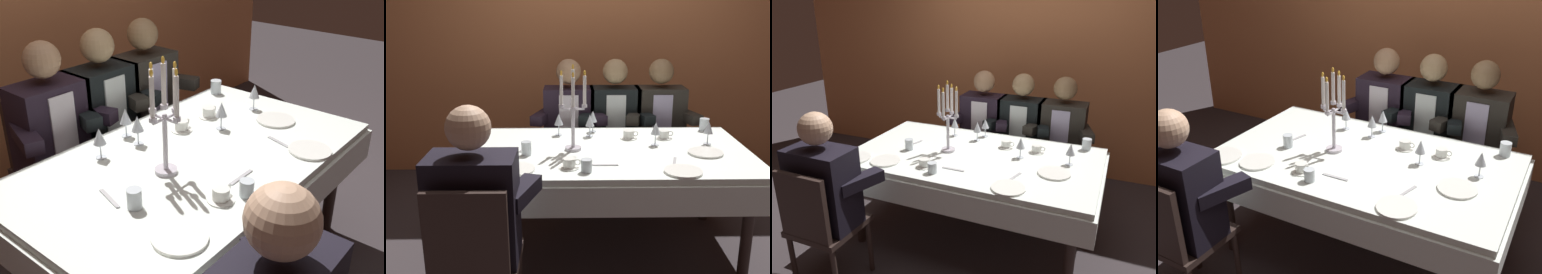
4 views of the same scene
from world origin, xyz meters
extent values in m
plane|color=#383134|center=(0.00, 0.00, 0.00)|extent=(12.00, 12.00, 0.00)
cube|color=#CE7948|center=(0.00, 1.66, 1.35)|extent=(6.00, 0.12, 2.70)
cube|color=white|center=(0.00, 0.00, 0.72)|extent=(1.90, 1.10, 0.04)
cube|color=white|center=(0.00, 0.00, 0.61)|extent=(1.94, 1.14, 0.18)
cylinder|color=#30231F|center=(-0.83, -0.43, 0.35)|extent=(0.07, 0.07, 0.70)
cylinder|color=#30231F|center=(0.83, -0.43, 0.35)|extent=(0.07, 0.07, 0.70)
cylinder|color=#30231F|center=(-0.83, 0.43, 0.35)|extent=(0.07, 0.07, 0.70)
cylinder|color=#30231F|center=(0.83, 0.43, 0.35)|extent=(0.07, 0.07, 0.70)
cylinder|color=silver|center=(-0.23, -0.01, 0.75)|extent=(0.11, 0.11, 0.02)
cylinder|color=silver|center=(-0.23, -0.01, 0.90)|extent=(0.02, 0.02, 0.28)
cylinder|color=silver|center=(-0.23, -0.01, 1.08)|extent=(0.04, 0.04, 0.02)
cylinder|color=white|center=(-0.23, -0.01, 1.18)|extent=(0.02, 0.02, 0.19)
ellipsoid|color=yellow|center=(-0.23, -0.01, 1.29)|extent=(0.02, 0.02, 0.03)
cylinder|color=silver|center=(-0.19, -0.01, 1.02)|extent=(0.08, 0.01, 0.01)
cylinder|color=silver|center=(-0.15, -0.01, 1.04)|extent=(0.04, 0.04, 0.02)
cylinder|color=white|center=(-0.15, -0.01, 1.14)|extent=(0.02, 0.02, 0.19)
ellipsoid|color=yellow|center=(-0.15, -0.01, 1.25)|extent=(0.02, 0.02, 0.03)
cylinder|color=silver|center=(-0.23, 0.03, 1.02)|extent=(0.01, 0.07, 0.01)
cylinder|color=silver|center=(-0.23, 0.07, 1.04)|extent=(0.04, 0.04, 0.02)
cylinder|color=white|center=(-0.23, 0.07, 1.14)|extent=(0.02, 0.02, 0.19)
ellipsoid|color=yellow|center=(-0.23, 0.07, 1.25)|extent=(0.02, 0.02, 0.03)
cylinder|color=silver|center=(-0.26, -0.01, 1.02)|extent=(0.07, 0.01, 0.01)
cylinder|color=silver|center=(-0.30, -0.01, 1.04)|extent=(0.04, 0.04, 0.02)
cylinder|color=white|center=(-0.30, -0.01, 1.14)|extent=(0.02, 0.02, 0.19)
ellipsoid|color=yellow|center=(-0.30, -0.01, 1.25)|extent=(0.02, 0.02, 0.03)
cylinder|color=silver|center=(-0.23, -0.05, 1.02)|extent=(0.01, 0.07, 0.01)
cylinder|color=silver|center=(-0.23, -0.08, 1.04)|extent=(0.04, 0.04, 0.02)
cylinder|color=white|center=(-0.23, -0.08, 1.14)|extent=(0.02, 0.02, 0.19)
ellipsoid|color=yellow|center=(-0.23, -0.08, 1.25)|extent=(0.02, 0.02, 0.03)
cylinder|color=white|center=(-0.81, -0.44, 0.75)|extent=(0.25, 0.25, 0.01)
cylinder|color=white|center=(0.64, -0.10, 0.75)|extent=(0.23, 0.23, 0.01)
cylinder|color=white|center=(-0.56, -0.39, 0.75)|extent=(0.22, 0.22, 0.01)
cylinder|color=white|center=(0.41, -0.44, 0.75)|extent=(0.22, 0.22, 0.01)
cylinder|color=silver|center=(-0.07, 0.43, 0.74)|extent=(0.06, 0.06, 0.00)
cylinder|color=silver|center=(-0.07, 0.43, 0.78)|extent=(0.01, 0.01, 0.07)
cone|color=silver|center=(-0.07, 0.43, 0.86)|extent=(0.07, 0.07, 0.08)
cylinder|color=silver|center=(0.34, 0.08, 0.74)|extent=(0.06, 0.06, 0.00)
cylinder|color=silver|center=(0.34, 0.08, 0.78)|extent=(0.01, 0.01, 0.07)
cone|color=silver|center=(0.34, 0.08, 0.86)|extent=(0.07, 0.07, 0.08)
cylinder|color=maroon|center=(0.34, 0.08, 0.84)|extent=(0.04, 0.04, 0.03)
cylinder|color=silver|center=(-0.10, 0.31, 0.74)|extent=(0.06, 0.06, 0.00)
cylinder|color=silver|center=(-0.10, 0.31, 0.78)|extent=(0.01, 0.01, 0.07)
cone|color=silver|center=(-0.10, 0.31, 0.86)|extent=(0.07, 0.07, 0.08)
cylinder|color=#E0D172|center=(-0.10, 0.31, 0.84)|extent=(0.04, 0.04, 0.03)
cylinder|color=silver|center=(0.71, 0.10, 0.74)|extent=(0.06, 0.06, 0.00)
cylinder|color=silver|center=(0.71, 0.10, 0.78)|extent=(0.01, 0.01, 0.07)
cone|color=silver|center=(0.71, 0.10, 0.86)|extent=(0.07, 0.07, 0.08)
cylinder|color=#E0D172|center=(0.71, 0.10, 0.84)|extent=(0.04, 0.04, 0.03)
cylinder|color=silver|center=(-0.33, 0.34, 0.74)|extent=(0.06, 0.06, 0.00)
cylinder|color=silver|center=(-0.33, 0.34, 0.78)|extent=(0.01, 0.01, 0.07)
cone|color=silver|center=(-0.33, 0.34, 0.86)|extent=(0.07, 0.07, 0.08)
cylinder|color=maroon|center=(-0.33, 0.34, 0.84)|extent=(0.04, 0.04, 0.03)
cylinder|color=silver|center=(0.79, 0.46, 0.79)|extent=(0.07, 0.07, 0.09)
cylinder|color=silver|center=(-0.15, -0.42, 0.78)|extent=(0.07, 0.07, 0.08)
cylinder|color=silver|center=(-0.53, -0.11, 0.78)|extent=(0.07, 0.07, 0.09)
cylinder|color=white|center=(0.18, 0.24, 0.74)|extent=(0.12, 0.12, 0.01)
cylinder|color=white|center=(0.18, 0.24, 0.77)|extent=(0.08, 0.08, 0.05)
torus|color=white|center=(0.23, 0.24, 0.78)|extent=(0.04, 0.01, 0.04)
cylinder|color=white|center=(0.43, 0.24, 0.74)|extent=(0.12, 0.12, 0.01)
cylinder|color=white|center=(0.43, 0.24, 0.77)|extent=(0.08, 0.08, 0.05)
torus|color=white|center=(0.48, 0.24, 0.78)|extent=(0.04, 0.01, 0.04)
cylinder|color=white|center=(-0.25, -0.35, 0.74)|extent=(0.12, 0.12, 0.01)
cylinder|color=white|center=(-0.25, -0.35, 0.77)|extent=(0.08, 0.08, 0.05)
torus|color=white|center=(-0.20, -0.35, 0.78)|extent=(0.04, 0.01, 0.04)
cube|color=#B7B7BC|center=(-0.55, 0.02, 0.74)|extent=(0.06, 0.17, 0.01)
cube|color=#B7B7BC|center=(-0.04, -0.32, 0.74)|extent=(0.17, 0.02, 0.01)
cube|color=#B7B7BC|center=(0.40, -0.27, 0.74)|extent=(0.06, 0.17, 0.01)
cylinder|color=#30231F|center=(-0.53, -0.70, 0.21)|extent=(0.04, 0.04, 0.42)
cylinder|color=#30231F|center=(-0.89, -0.70, 0.21)|extent=(0.04, 0.04, 0.42)
cylinder|color=#30231F|center=(-0.89, -1.06, 0.21)|extent=(0.04, 0.04, 0.42)
cube|color=#30231F|center=(-0.71, -0.88, 0.44)|extent=(0.42, 0.42, 0.04)
cube|color=#30231F|center=(-0.71, -1.07, 0.68)|extent=(0.38, 0.04, 0.44)
cube|color=black|center=(-0.71, -0.88, 0.73)|extent=(0.42, 0.26, 0.54)
cube|color=white|center=(-0.71, -0.75, 0.76)|extent=(0.16, 0.01, 0.40)
sphere|color=tan|center=(-0.71, -0.88, 1.14)|extent=(0.21, 0.21, 0.21)
cube|color=black|center=(-0.49, -0.78, 0.77)|extent=(0.19, 0.34, 0.08)
cube|color=black|center=(-0.93, -0.78, 0.77)|extent=(0.19, 0.34, 0.08)
cylinder|color=#30231F|center=(-0.44, 0.70, 0.21)|extent=(0.04, 0.04, 0.42)
cylinder|color=#30231F|center=(-0.08, 0.70, 0.21)|extent=(0.04, 0.04, 0.42)
cylinder|color=#30231F|center=(-0.44, 1.06, 0.21)|extent=(0.04, 0.04, 0.42)
cylinder|color=#30231F|center=(-0.08, 1.06, 0.21)|extent=(0.04, 0.04, 0.42)
cube|color=#30231F|center=(-0.26, 0.88, 0.44)|extent=(0.42, 0.42, 0.04)
cube|color=#30231F|center=(-0.26, 1.07, 0.68)|extent=(0.38, 0.04, 0.44)
cube|color=black|center=(-0.26, 0.88, 0.73)|extent=(0.42, 0.26, 0.54)
cube|color=white|center=(-0.26, 0.75, 0.76)|extent=(0.16, 0.01, 0.40)
sphere|color=tan|center=(-0.26, 0.88, 1.14)|extent=(0.21, 0.21, 0.21)
cube|color=black|center=(-0.48, 0.78, 0.77)|extent=(0.19, 0.34, 0.08)
cube|color=black|center=(-0.04, 0.78, 0.77)|extent=(0.19, 0.34, 0.08)
cylinder|color=#30231F|center=(-0.04, 0.70, 0.21)|extent=(0.04, 0.04, 0.42)
cylinder|color=#30231F|center=(0.32, 0.70, 0.21)|extent=(0.04, 0.04, 0.42)
cylinder|color=#30231F|center=(-0.04, 1.06, 0.21)|extent=(0.04, 0.04, 0.42)
cylinder|color=#30231F|center=(0.32, 1.06, 0.21)|extent=(0.04, 0.04, 0.42)
cube|color=#30231F|center=(0.14, 0.88, 0.44)|extent=(0.42, 0.42, 0.04)
cube|color=#30231F|center=(0.14, 1.07, 0.68)|extent=(0.38, 0.04, 0.44)
cube|color=black|center=(0.14, 0.88, 0.73)|extent=(0.42, 0.26, 0.54)
cube|color=white|center=(0.14, 0.75, 0.76)|extent=(0.16, 0.01, 0.40)
sphere|color=tan|center=(0.14, 0.88, 1.14)|extent=(0.21, 0.21, 0.21)
cube|color=black|center=(-0.08, 0.78, 0.77)|extent=(0.19, 0.34, 0.08)
cube|color=black|center=(0.36, 0.78, 0.77)|extent=(0.19, 0.34, 0.08)
cylinder|color=#30231F|center=(0.34, 0.70, 0.21)|extent=(0.04, 0.04, 0.42)
cylinder|color=#30231F|center=(0.70, 0.70, 0.21)|extent=(0.04, 0.04, 0.42)
cylinder|color=#30231F|center=(0.34, 1.06, 0.21)|extent=(0.04, 0.04, 0.42)
cylinder|color=#30231F|center=(0.70, 1.06, 0.21)|extent=(0.04, 0.04, 0.42)
cube|color=#30231F|center=(0.52, 0.88, 0.44)|extent=(0.42, 0.42, 0.04)
cube|color=#30231F|center=(0.52, 1.07, 0.68)|extent=(0.38, 0.04, 0.44)
cube|color=#292621|center=(0.52, 0.88, 0.73)|extent=(0.42, 0.26, 0.54)
cube|color=#B5AED3|center=(0.52, 0.75, 0.76)|extent=(0.16, 0.01, 0.40)
sphere|color=#91704B|center=(0.52, 0.88, 1.14)|extent=(0.21, 0.21, 0.21)
cube|color=#292621|center=(0.30, 0.78, 0.77)|extent=(0.19, 0.34, 0.08)
cube|color=#292621|center=(0.74, 0.78, 0.77)|extent=(0.19, 0.34, 0.08)
camera|label=1|loc=(-1.62, -1.33, 1.86)|focal=43.13mm
camera|label=2|loc=(-0.24, -2.85, 1.68)|focal=41.78mm
camera|label=3|loc=(1.00, -2.52, 1.87)|focal=35.02mm
camera|label=4|loc=(1.12, -2.27, 2.06)|focal=41.24mm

